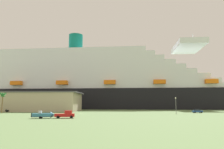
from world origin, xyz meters
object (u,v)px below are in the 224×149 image
object	(u,v)px
parked_car_black_coupe	(6,110)
pickup_truck	(66,115)
palm_tree	(3,97)
street_lamp	(176,103)
cruise_ship	(109,85)
small_boat_on_trailer	(44,115)
parked_car_blue_suv	(197,111)

from	to	relation	value
parked_car_black_coupe	pickup_truck	bearing A→B (deg)	-43.76
palm_tree	street_lamp	distance (m)	74.62
cruise_ship	small_boat_on_trailer	xyz separation A→B (m)	(-9.60, -101.64, -17.17)
pickup_truck	small_boat_on_trailer	world-z (taller)	pickup_truck
parked_car_black_coupe	parked_car_blue_suv	size ratio (longest dim) A/B	1.11
pickup_truck	palm_tree	distance (m)	46.54
small_boat_on_trailer	street_lamp	xyz separation A→B (m)	(43.87, 30.27, 3.53)
cruise_ship	palm_tree	xyz separation A→B (m)	(-40.30, -72.29, -10.93)
cruise_ship	pickup_truck	distance (m)	101.99
parked_car_black_coupe	parked_car_blue_suv	world-z (taller)	same
pickup_truck	small_boat_on_trailer	bearing A→B (deg)	-168.73
small_boat_on_trailer	palm_tree	bearing A→B (deg)	136.29
cruise_ship	parked_car_blue_suv	distance (m)	79.83
palm_tree	parked_car_black_coupe	world-z (taller)	palm_tree
palm_tree	cruise_ship	bearing A→B (deg)	60.86
cruise_ship	street_lamp	world-z (taller)	cruise_ship
parked_car_blue_suv	pickup_truck	bearing A→B (deg)	-142.94
cruise_ship	parked_car_black_coupe	world-z (taller)	cruise_ship
small_boat_on_trailer	parked_car_black_coupe	xyz separation A→B (m)	(-35.90, 41.11, -0.13)
palm_tree	pickup_truck	bearing A→B (deg)	-37.66
cruise_ship	street_lamp	xyz separation A→B (m)	(34.27, -71.37, -13.64)
small_boat_on_trailer	parked_car_black_coupe	distance (m)	54.58
cruise_ship	parked_car_black_coupe	size ratio (longest dim) A/B	47.20
pickup_truck	small_boat_on_trailer	distance (m)	5.93
small_boat_on_trailer	street_lamp	size ratio (longest dim) A/B	1.07
palm_tree	street_lamp	size ratio (longest dim) A/B	1.33
palm_tree	parked_car_black_coupe	bearing A→B (deg)	113.85
pickup_truck	parked_car_black_coupe	size ratio (longest dim) A/B	1.20
cruise_ship	palm_tree	bearing A→B (deg)	-119.14
small_boat_on_trailer	cruise_ship	bearing A→B (deg)	84.60
pickup_truck	parked_car_blue_suv	xyz separation A→B (m)	(49.19, 37.14, -0.21)
small_boat_on_trailer	street_lamp	bearing A→B (deg)	34.60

